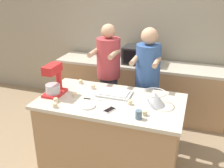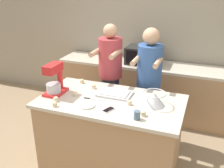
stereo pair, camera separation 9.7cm
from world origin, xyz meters
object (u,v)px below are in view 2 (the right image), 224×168
Objects in this scene: knife at (92,99)px; cupcake_4 at (55,104)px; microwave_oven at (144,55)px; drinking_glass at (137,115)px; cell_phone at (109,110)px; person_left at (110,79)px; cupcake_6 at (75,94)px; cupcake_5 at (82,81)px; stand_mixer at (55,81)px; cupcake_0 at (56,99)px; mixing_bowl at (154,99)px; cupcake_2 at (130,102)px; cupcake_3 at (144,113)px; baking_tray at (115,93)px; person_right at (148,85)px; small_plate at (87,105)px; cupcake_1 at (94,86)px.

cupcake_4 reaches higher than knife.
microwave_oven is 1.83m from drinking_glass.
cell_phone is 0.34m from knife.
cupcake_6 is (-0.16, -0.76, 0.07)m from person_left.
cupcake_5 is at bearing -115.80° from microwave_oven.
cupcake_0 is at bearing -56.96° from stand_mixer.
mixing_bowl is at bearing 22.27° from cupcake_4.
cupcake_3 is at bearing -42.12° from cupcake_2.
cupcake_3 is at bearing -14.20° from knife.
cupcake_0 is (0.12, -0.19, -0.14)m from stand_mixer.
cell_phone is 0.72× the size of knife.
baking_tray is 6.91× the size of cupcake_3.
baking_tray is 0.48m from cupcake_6.
cell_phone is at bearing 12.33° from cupcake_4.
person_right is at bearing 46.93° from cupcake_6.
cell_phone is 2.78× the size of cupcake_5.
mixing_bowl is at bearing -16.12° from cupcake_5.
cupcake_4 is (-0.75, -0.33, 0.00)m from cupcake_2.
drinking_glass is 1.58× the size of cupcake_3.
microwave_oven is 1.72m from cell_phone.
stand_mixer reaches higher than drinking_glass.
microwave_oven is 1.59m from cupcake_6.
drinking_glass is at bearing -56.50° from person_left.
mixing_bowl reaches higher than small_plate.
cupcake_1 and cupcake_2 have the same top height.
cupcake_2 is at bearing 1.74° from stand_mixer.
person_left is 4.38× the size of stand_mixer.
mixing_bowl is 0.93m from cupcake_6.
small_plate is at bearing 2.41° from cupcake_0.
person_left is 0.49m from cupcake_1.
cell_phone is at bearing -146.13° from mixing_bowl.
cupcake_5 is at bearing 87.27° from cupcake_0.
person_right is 9.22× the size of small_plate.
microwave_oven is at bearing 71.56° from cupcake_0.
cell_phone is at bearing 1.14° from cupcake_0.
person_left reaches higher than cupcake_1.
cupcake_2 is at bearing 49.64° from cell_phone.
drinking_glass is 1.58× the size of cupcake_2.
person_left is at bearing 124.61° from cupcake_2.
cupcake_1 is (-0.32, 0.08, 0.01)m from baking_tray.
cupcake_0 is at bearing -117.20° from cupcake_1.
person_left is 1.01m from cupcake_0.
microwave_oven is 3.43× the size of cell_phone.
cupcake_3 is at bearing -40.06° from baking_tray.
cupcake_5 is 0.40m from cupcake_6.
small_plate is at bearing -82.47° from knife.
cupcake_2 reaches higher than cell_phone.
cupcake_4 is (-0.19, -0.60, 0.00)m from cupcake_1.
cupcake_1 is 1.00× the size of cupcake_4.
mixing_bowl is 0.27m from cupcake_2.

